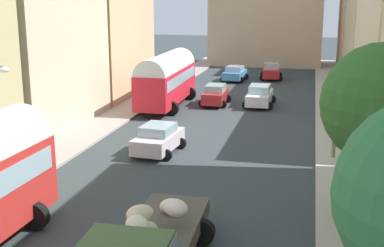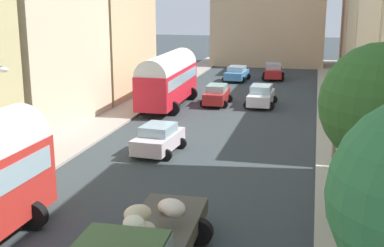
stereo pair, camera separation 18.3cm
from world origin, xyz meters
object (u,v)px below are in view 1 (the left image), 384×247
object	(u,v)px
car_0	(260,96)
car_2	(158,139)
parked_bus_1	(167,77)
car_3	(215,95)
pedestrian_1	(334,139)
car_4	(235,73)
pedestrian_0	(365,193)
car_1	(271,71)

from	to	relation	value
car_0	car_2	xyz separation A→B (m)	(-3.93, -13.35, -0.02)
parked_bus_1	car_2	distance (m)	11.98
car_0	car_3	xyz separation A→B (m)	(-3.33, -0.35, -0.01)
car_2	car_3	xyz separation A→B (m)	(0.60, 12.99, 0.01)
car_0	pedestrian_1	bearing A→B (deg)	-68.17
car_3	car_4	distance (m)	11.89
car_2	pedestrian_1	size ratio (longest dim) A/B	2.09
car_3	pedestrian_0	distance (m)	21.22
car_2	pedestrian_0	xyz separation A→B (m)	(9.77, -6.15, 0.21)
pedestrian_0	pedestrian_1	distance (m)	7.13
car_0	car_4	size ratio (longest dim) A/B	1.06
car_2	pedestrian_1	bearing A→B (deg)	5.99
parked_bus_1	car_3	bearing A→B (deg)	22.80
parked_bus_1	car_0	world-z (taller)	parked_bus_1
car_4	pedestrian_0	bearing A→B (deg)	-73.05
car_1	pedestrian_1	xyz separation A→B (m)	(5.18, -25.82, 0.24)
parked_bus_1	pedestrian_0	distance (m)	21.75
car_2	car_3	bearing A→B (deg)	87.35
parked_bus_1	car_2	world-z (taller)	parked_bus_1
car_4	car_2	bearing A→B (deg)	-90.72
parked_bus_1	car_2	xyz separation A→B (m)	(2.80, -11.56, -1.44)
car_1	pedestrian_0	bearing A→B (deg)	-79.58
parked_bus_1	car_4	size ratio (longest dim) A/B	2.39
car_1	pedestrian_1	bearing A→B (deg)	-78.66
car_0	car_4	xyz separation A→B (m)	(-3.61, 11.53, -0.06)
car_1	car_3	world-z (taller)	car_1
car_1	car_2	xyz separation A→B (m)	(-3.72, -26.76, -0.04)
car_2	pedestrian_0	size ratio (longest dim) A/B	2.20
parked_bus_1	car_3	size ratio (longest dim) A/B	2.53
car_3	car_4	xyz separation A→B (m)	(-0.29, 11.89, -0.05)
car_2	car_4	world-z (taller)	car_2
parked_bus_1	car_0	distance (m)	7.10
car_1	pedestrian_0	xyz separation A→B (m)	(6.05, -32.90, 0.17)
car_1	pedestrian_1	world-z (taller)	pedestrian_1
car_2	pedestrian_1	world-z (taller)	pedestrian_1
car_0	pedestrian_0	bearing A→B (deg)	-73.32
car_3	pedestrian_1	distance (m)	14.64
car_1	car_4	world-z (taller)	car_1
car_4	pedestrian_1	size ratio (longest dim) A/B	2.17
car_1	car_3	bearing A→B (deg)	-102.77
parked_bus_1	car_3	world-z (taller)	parked_bus_1
car_0	pedestrian_0	distance (m)	20.35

